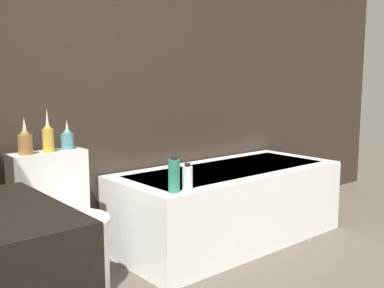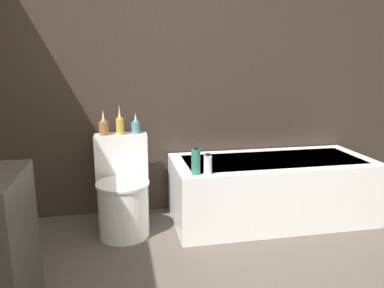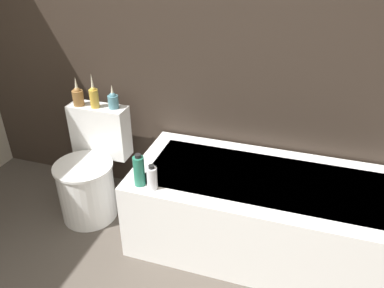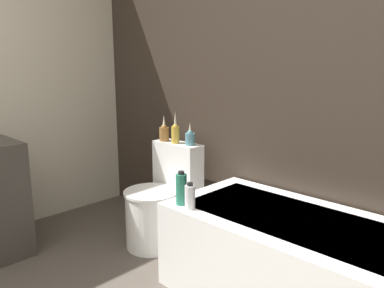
{
  "view_description": "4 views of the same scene",
  "coord_description": "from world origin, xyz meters",
  "px_view_note": "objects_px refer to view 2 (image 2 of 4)",
  "views": [
    {
      "loc": [
        -1.55,
        -0.34,
        1.18
      ],
      "look_at": [
        0.15,
        1.67,
        0.79
      ],
      "focal_mm": 42.0,
      "sensor_mm": 36.0,
      "label": 1
    },
    {
      "loc": [
        -0.57,
        -0.97,
        1.37
      ],
      "look_at": [
        -0.04,
        1.66,
        0.76
      ],
      "focal_mm": 35.0,
      "sensor_mm": 36.0,
      "label": 2
    },
    {
      "loc": [
        0.82,
        -0.01,
        1.85
      ],
      "look_at": [
        0.24,
        1.82,
        0.75
      ],
      "focal_mm": 35.0,
      "sensor_mm": 36.0,
      "label": 3
    },
    {
      "loc": [
        1.51,
        0.14,
        1.36
      ],
      "look_at": [
        -0.12,
        1.81,
        0.86
      ],
      "focal_mm": 35.0,
      "sensor_mm": 36.0,
      "label": 4
    }
  ],
  "objects_px": {
    "toilet": "(123,194)",
    "shampoo_bottle_short": "(208,165)",
    "bathtub": "(271,189)",
    "vase_bronze": "(136,126)",
    "vase_silver": "(120,125)",
    "shampoo_bottle_tall": "(196,162)",
    "vase_gold": "(104,127)"
  },
  "relations": [
    {
      "from": "toilet",
      "to": "shampoo_bottle_short",
      "type": "bearing_deg",
      "value": -25.24
    },
    {
      "from": "bathtub",
      "to": "toilet",
      "type": "xyz_separation_m",
      "value": [
        -1.26,
        -0.01,
        0.05
      ]
    },
    {
      "from": "bathtub",
      "to": "toilet",
      "type": "distance_m",
      "value": 1.26
    },
    {
      "from": "toilet",
      "to": "vase_bronze",
      "type": "xyz_separation_m",
      "value": [
        0.13,
        0.21,
        0.51
      ]
    },
    {
      "from": "vase_silver",
      "to": "shampoo_bottle_tall",
      "type": "distance_m",
      "value": 0.74
    },
    {
      "from": "bathtub",
      "to": "shampoo_bottle_tall",
      "type": "height_order",
      "value": "shampoo_bottle_tall"
    },
    {
      "from": "vase_gold",
      "to": "shampoo_bottle_short",
      "type": "xyz_separation_m",
      "value": [
        0.75,
        -0.47,
        -0.23
      ]
    },
    {
      "from": "vase_gold",
      "to": "vase_silver",
      "type": "distance_m",
      "value": 0.13
    },
    {
      "from": "vase_gold",
      "to": "shampoo_bottle_short",
      "type": "bearing_deg",
      "value": -32.04
    },
    {
      "from": "bathtub",
      "to": "toilet",
      "type": "bearing_deg",
      "value": -179.59
    },
    {
      "from": "toilet",
      "to": "vase_gold",
      "type": "bearing_deg",
      "value": 126.09
    },
    {
      "from": "toilet",
      "to": "shampoo_bottle_short",
      "type": "height_order",
      "value": "toilet"
    },
    {
      "from": "vase_gold",
      "to": "vase_bronze",
      "type": "bearing_deg",
      "value": 7.14
    },
    {
      "from": "vase_silver",
      "to": "toilet",
      "type": "bearing_deg",
      "value": -90.0
    },
    {
      "from": "toilet",
      "to": "vase_bronze",
      "type": "relative_size",
      "value": 4.43
    },
    {
      "from": "vase_bronze",
      "to": "shampoo_bottle_tall",
      "type": "relative_size",
      "value": 0.83
    },
    {
      "from": "toilet",
      "to": "vase_silver",
      "type": "height_order",
      "value": "vase_silver"
    },
    {
      "from": "vase_gold",
      "to": "vase_bronze",
      "type": "xyz_separation_m",
      "value": [
        0.26,
        0.03,
        -0.01
      ]
    },
    {
      "from": "bathtub",
      "to": "shampoo_bottle_short",
      "type": "xyz_separation_m",
      "value": [
        -0.64,
        -0.3,
        0.34
      ]
    },
    {
      "from": "bathtub",
      "to": "toilet",
      "type": "relative_size",
      "value": 2.21
    },
    {
      "from": "vase_bronze",
      "to": "shampoo_bottle_tall",
      "type": "distance_m",
      "value": 0.66
    },
    {
      "from": "shampoo_bottle_tall",
      "to": "shampoo_bottle_short",
      "type": "bearing_deg",
      "value": -9.22
    },
    {
      "from": "toilet",
      "to": "shampoo_bottle_short",
      "type": "xyz_separation_m",
      "value": [
        0.62,
        -0.29,
        0.29
      ]
    },
    {
      "from": "vase_bronze",
      "to": "vase_silver",
      "type": "bearing_deg",
      "value": -166.66
    },
    {
      "from": "shampoo_bottle_short",
      "to": "vase_bronze",
      "type": "bearing_deg",
      "value": 134.49
    },
    {
      "from": "vase_bronze",
      "to": "shampoo_bottle_tall",
      "type": "xyz_separation_m",
      "value": [
        0.41,
        -0.49,
        -0.19
      ]
    },
    {
      "from": "vase_bronze",
      "to": "shampoo_bottle_short",
      "type": "xyz_separation_m",
      "value": [
        0.49,
        -0.5,
        -0.22
      ]
    },
    {
      "from": "vase_silver",
      "to": "bathtub",
      "type": "bearing_deg",
      "value": -7.64
    },
    {
      "from": "vase_silver",
      "to": "vase_bronze",
      "type": "relative_size",
      "value": 1.44
    },
    {
      "from": "vase_bronze",
      "to": "shampoo_bottle_short",
      "type": "bearing_deg",
      "value": -45.51
    },
    {
      "from": "bathtub",
      "to": "vase_gold",
      "type": "relative_size",
      "value": 8.18
    },
    {
      "from": "vase_silver",
      "to": "shampoo_bottle_tall",
      "type": "bearing_deg",
      "value": -40.52
    }
  ]
}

